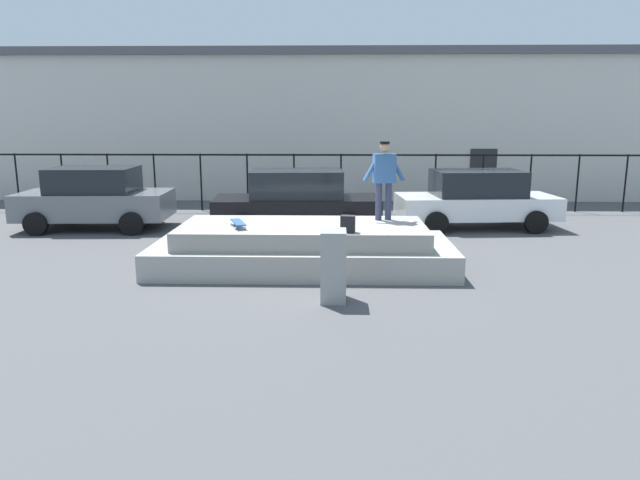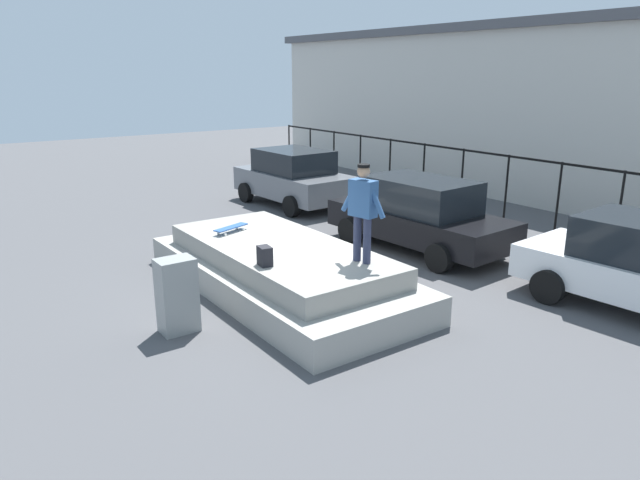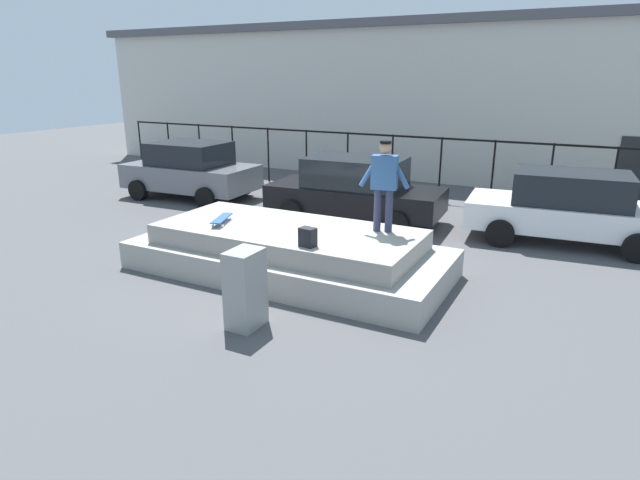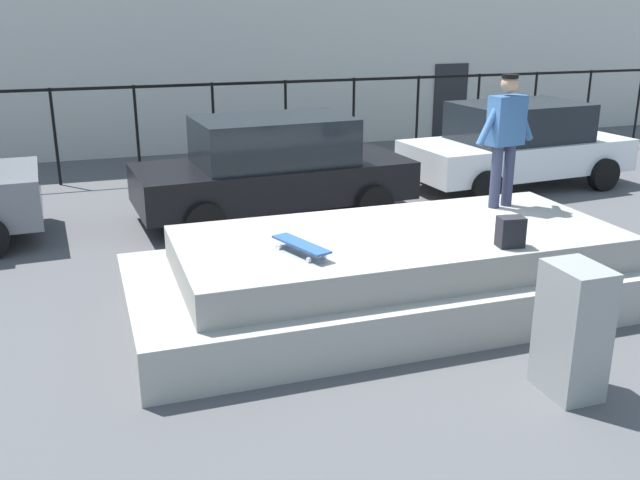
{
  "view_description": "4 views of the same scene",
  "coord_description": "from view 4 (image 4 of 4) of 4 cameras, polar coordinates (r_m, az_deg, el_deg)",
  "views": [
    {
      "loc": [
        0.59,
        -12.58,
        3.16
      ],
      "look_at": [
        0.27,
        0.38,
        0.46
      ],
      "focal_mm": 33.2,
      "sensor_mm": 36.0,
      "label": 1
    },
    {
      "loc": [
        9.13,
        -5.83,
        4.15
      ],
      "look_at": [
        -0.49,
        1.01,
        0.71
      ],
      "focal_mm": 32.63,
      "sensor_mm": 36.0,
      "label": 2
    },
    {
      "loc": [
        5.12,
        -8.8,
        3.8
      ],
      "look_at": [
        0.08,
        0.83,
        0.39
      ],
      "focal_mm": 29.74,
      "sensor_mm": 36.0,
      "label": 3
    },
    {
      "loc": [
        -3.52,
        -7.45,
        3.44
      ],
      "look_at": [
        -0.67,
        0.93,
        0.53
      ],
      "focal_mm": 39.75,
      "sensor_mm": 36.0,
      "label": 4
    }
  ],
  "objects": [
    {
      "name": "backpack",
      "position": [
        8.05,
        15.09,
        0.64
      ],
      "size": [
        0.31,
        0.24,
        0.34
      ],
      "primitive_type": "cube",
      "rotation": [
        0.0,
        0.0,
        6.14
      ],
      "color": "black",
      "rests_on": "concrete_ledge"
    },
    {
      "name": "skateboard",
      "position": [
        7.56,
        -1.54,
        -0.39
      ],
      "size": [
        0.46,
        0.84,
        0.12
      ],
      "color": "#264C8C",
      "rests_on": "concrete_ledge"
    },
    {
      "name": "utility_box",
      "position": [
        6.94,
        19.64,
        -6.87
      ],
      "size": [
        0.44,
        0.6,
        1.26
      ],
      "primitive_type": "cube",
      "rotation": [
        0.0,
        0.0,
        -0.0
      ],
      "color": "gray",
      "rests_on": "ground_plane"
    },
    {
      "name": "ground_plane",
      "position": [
        8.93,
        6.01,
        -4.57
      ],
      "size": [
        60.0,
        60.0,
        0.0
      ],
      "primitive_type": "plane",
      "color": "#4C4C4F"
    },
    {
      "name": "fence_row",
      "position": [
        15.59,
        -5.65,
        10.2
      ],
      "size": [
        24.06,
        0.06,
        1.95
      ],
      "color": "black",
      "rests_on": "ground_plane"
    },
    {
      "name": "skateboarder",
      "position": [
        9.51,
        14.73,
        8.47
      ],
      "size": [
        0.96,
        0.33,
        1.72
      ],
      "color": "#2D334C",
      "rests_on": "concrete_ledge"
    },
    {
      "name": "car_white_sedan_far",
      "position": [
        14.73,
        15.59,
        7.42
      ],
      "size": [
        4.63,
        2.42,
        1.67
      ],
      "color": "white",
      "rests_on": "ground_plane"
    },
    {
      "name": "car_black_sedan_mid",
      "position": [
        12.05,
        -3.75,
        5.85
      ],
      "size": [
        4.72,
        2.33,
        1.72
      ],
      "color": "black",
      "rests_on": "ground_plane"
    },
    {
      "name": "warehouse_building",
      "position": [
        21.56,
        -9.8,
        16.44
      ],
      "size": [
        31.64,
        7.95,
        5.72
      ],
      "color": "beige",
      "rests_on": "ground_plane"
    },
    {
      "name": "concrete_ledge",
      "position": [
        8.55,
        6.26,
        -2.6
      ],
      "size": [
        6.32,
        2.81,
        0.93
      ],
      "color": "#9E9B93",
      "rests_on": "ground_plane"
    }
  ]
}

